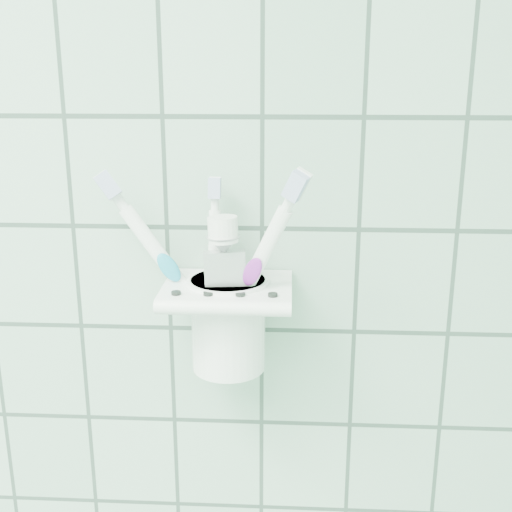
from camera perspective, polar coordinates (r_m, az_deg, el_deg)
The scene contains 6 objects.
holder_bracket at distance 0.62m, azimuth -2.50°, elevation -3.20°, with size 0.12×0.10×0.04m.
cup at distance 0.63m, azimuth -2.47°, elevation -5.71°, with size 0.08×0.08×0.09m.
toothbrush_pink at distance 0.61m, azimuth -1.90°, elevation 0.48°, with size 0.12×0.03×0.21m.
toothbrush_blue at distance 0.62m, azimuth -4.09°, elevation -1.38°, with size 0.02×0.03×0.18m.
toothbrush_orange at distance 0.62m, azimuth -4.13°, elevation 0.58°, with size 0.09×0.06×0.22m.
toothpaste_tube at distance 0.60m, azimuth -2.41°, elevation -2.43°, with size 0.04×0.04×0.15m.
Camera 1 is at (0.71, 0.57, 1.52)m, focal length 45.00 mm.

